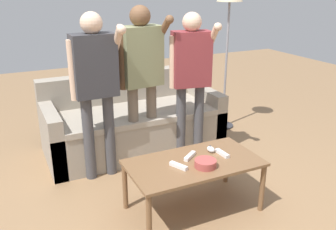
{
  "coord_description": "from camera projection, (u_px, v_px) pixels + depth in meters",
  "views": [
    {
      "loc": [
        -1.23,
        -2.35,
        1.85
      ],
      "look_at": [
        0.11,
        0.45,
        0.71
      ],
      "focal_mm": 39.03,
      "sensor_mm": 36.0,
      "label": 1
    }
  ],
  "objects": [
    {
      "name": "game_remote_wand_far",
      "position": [
        222.0,
        153.0,
        3.11
      ],
      "size": [
        0.05,
        0.16,
        0.03
      ],
      "color": "white",
      "rests_on": "coffee_table"
    },
    {
      "name": "coffee_table",
      "position": [
        194.0,
        167.0,
        3.02
      ],
      "size": [
        1.1,
        0.59,
        0.46
      ],
      "color": "brown",
      "rests_on": "ground"
    },
    {
      "name": "player_right",
      "position": [
        191.0,
        70.0,
        3.77
      ],
      "size": [
        0.46,
        0.41,
        1.57
      ],
      "color": "#47474C",
      "rests_on": "ground"
    },
    {
      "name": "player_left",
      "position": [
        95.0,
        78.0,
        3.36
      ],
      "size": [
        0.48,
        0.36,
        1.61
      ],
      "color": "#47474C",
      "rests_on": "ground"
    },
    {
      "name": "couch",
      "position": [
        132.0,
        123.0,
        4.24
      ],
      "size": [
        1.98,
        0.9,
        0.84
      ],
      "color": "#9E9384",
      "rests_on": "ground"
    },
    {
      "name": "game_remote_wand_spare",
      "position": [
        179.0,
        166.0,
        2.9
      ],
      "size": [
        0.1,
        0.16,
        0.03
      ],
      "color": "white",
      "rests_on": "coffee_table"
    },
    {
      "name": "snack_bowl",
      "position": [
        205.0,
        163.0,
        2.91
      ],
      "size": [
        0.18,
        0.18,
        0.06
      ],
      "primitive_type": "cylinder",
      "color": "#B24C47",
      "rests_on": "coffee_table"
    },
    {
      "name": "floor_lamp",
      "position": [
        229.0,
        5.0,
        4.42
      ],
      "size": [
        0.32,
        0.32,
        1.84
      ],
      "color": "#2D2D33",
      "rests_on": "ground"
    },
    {
      "name": "game_remote_nunchuk",
      "position": [
        211.0,
        149.0,
        3.17
      ],
      "size": [
        0.06,
        0.09,
        0.05
      ],
      "color": "white",
      "rests_on": "coffee_table"
    },
    {
      "name": "player_center",
      "position": [
        142.0,
        68.0,
        3.64
      ],
      "size": [
        0.51,
        0.35,
        1.64
      ],
      "color": "#756656",
      "rests_on": "ground"
    },
    {
      "name": "ground_plane",
      "position": [
        179.0,
        211.0,
        3.13
      ],
      "size": [
        12.0,
        12.0,
        0.0
      ],
      "primitive_type": "plane",
      "color": "#93704C"
    },
    {
      "name": "game_remote_wand_near",
      "position": [
        190.0,
        156.0,
        3.07
      ],
      "size": [
        0.15,
        0.13,
        0.03
      ],
      "color": "white",
      "rests_on": "coffee_table"
    }
  ]
}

